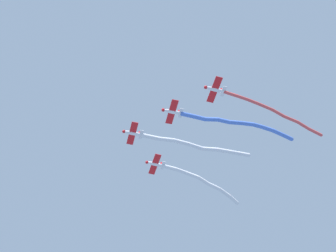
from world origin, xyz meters
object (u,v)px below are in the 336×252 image
object	(u,v)px
airplane_lead	(133,133)
airplane_left_wing	(172,112)
airplane_right_wing	(155,164)
airplane_slot	(215,89)

from	to	relation	value
airplane_lead	airplane_left_wing	world-z (taller)	same
airplane_lead	airplane_left_wing	xyz separation A→B (m)	(1.56, -9.64, 0.00)
airplane_left_wing	airplane_right_wing	bearing A→B (deg)	-88.68
airplane_right_wing	airplane_slot	bearing A→B (deg)	104.85
airplane_left_wing	airplane_slot	xyz separation A→B (m)	(1.56, -9.64, -0.30)
airplane_right_wing	airplane_slot	world-z (taller)	airplane_right_wing
airplane_right_wing	airplane_slot	xyz separation A→B (m)	(-6.30, -21.83, -0.60)
airplane_lead	airplane_left_wing	size ratio (longest dim) A/B	1.00
airplane_slot	airplane_right_wing	bearing A→B (deg)	-74.08
airplane_lead	airplane_slot	xyz separation A→B (m)	(3.12, -19.27, -0.30)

